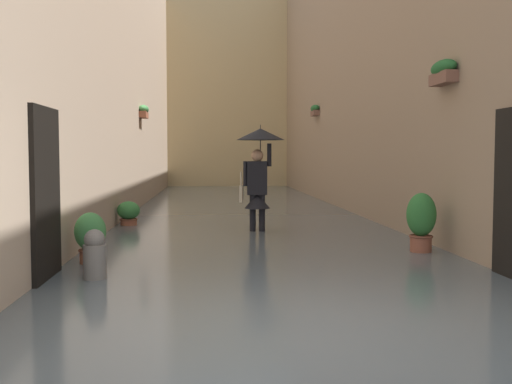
% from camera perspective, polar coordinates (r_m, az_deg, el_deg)
% --- Properties ---
extents(ground_plane, '(60.00, 60.00, 0.00)m').
position_cam_1_polar(ground_plane, '(16.66, -1.53, -2.07)').
color(ground_plane, '#605B56').
extents(flood_water, '(6.39, 29.17, 0.16)m').
position_cam_1_polar(flood_water, '(16.65, -1.53, -1.80)').
color(flood_water, '#515B60').
rests_on(flood_water, ground_plane).
extents(building_facade_left, '(2.04, 27.17, 9.72)m').
position_cam_1_polar(building_facade_left, '(17.46, 11.03, 14.13)').
color(building_facade_left, gray).
rests_on(building_facade_left, ground_plane).
extents(building_facade_right, '(2.04, 27.17, 8.74)m').
position_cam_1_polar(building_facade_right, '(17.02, -14.40, 12.70)').
color(building_facade_right, tan).
rests_on(building_facade_right, ground_plane).
extents(building_facade_far, '(9.19, 1.80, 9.80)m').
position_cam_1_polar(building_facade_far, '(29.24, -2.80, 9.97)').
color(building_facade_far, tan).
rests_on(building_facade_far, ground_plane).
extents(person_wading, '(0.92, 0.92, 2.21)m').
position_cam_1_polar(person_wading, '(11.53, 0.25, 2.85)').
color(person_wading, '#2D2319').
rests_on(person_wading, ground_plane).
extents(potted_plant_near_right, '(0.48, 0.48, 0.66)m').
position_cam_1_polar(potted_plant_near_right, '(12.87, -12.01, -2.14)').
color(potted_plant_near_right, '#9E563D').
rests_on(potted_plant_near_right, ground_plane).
extents(potted_plant_far_right, '(0.42, 0.42, 0.85)m').
position_cam_1_polar(potted_plant_far_right, '(8.48, -15.46, -4.33)').
color(potted_plant_far_right, '#9E563D').
rests_on(potted_plant_far_right, ground_plane).
extents(potted_plant_far_left, '(0.45, 0.45, 1.06)m').
position_cam_1_polar(potted_plant_far_left, '(9.46, 15.42, -2.87)').
color(potted_plant_far_left, brown).
rests_on(potted_plant_far_left, ground_plane).
extents(mooring_bollard, '(0.27, 0.27, 0.75)m').
position_cam_1_polar(mooring_bollard, '(7.43, -15.06, -6.34)').
color(mooring_bollard, slate).
rests_on(mooring_bollard, ground_plane).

